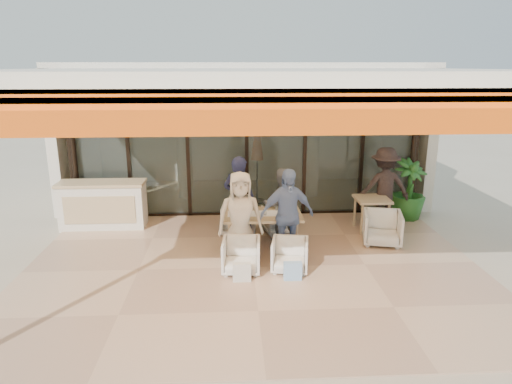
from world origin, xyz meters
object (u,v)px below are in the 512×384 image
at_px(chair_near_right, 290,254).
at_px(chair_far_right, 278,219).
at_px(chair_near_left, 241,254).
at_px(standing_woman, 384,187).
at_px(diner_navy, 239,200).
at_px(diner_cream, 240,217).
at_px(side_table, 372,203).
at_px(side_chair, 382,227).
at_px(potted_palm, 408,190).
at_px(dining_table, 262,216).
at_px(diner_grey, 281,206).
at_px(chair_far_left, 239,217).
at_px(host_counter, 103,204).
at_px(diner_periwinkle, 287,215).

bearing_deg(chair_near_right, chair_far_right, 99.86).
height_order(chair_near_left, standing_woman, standing_woman).
distance_m(chair_far_right, diner_navy, 1.13).
xyz_separation_m(diner_cream, side_table, (2.83, 1.37, -0.20)).
relative_size(side_chair, potted_palm, 0.53).
distance_m(dining_table, chair_near_right, 1.11).
relative_size(standing_woman, potted_palm, 1.25).
height_order(dining_table, chair_far_right, dining_table).
relative_size(chair_near_left, diner_navy, 0.37).
distance_m(diner_grey, standing_woman, 2.51).
bearing_deg(potted_palm, diner_grey, -158.23).
bearing_deg(diner_cream, diner_navy, 86.31).
xyz_separation_m(diner_grey, standing_woman, (2.36, 0.84, 0.12)).
height_order(dining_table, chair_far_left, dining_table).
bearing_deg(chair_near_left, side_chair, 25.62).
relative_size(chair_far_left, chair_far_right, 1.16).
height_order(chair_near_left, potted_palm, potted_palm).
xyz_separation_m(chair_far_right, standing_woman, (2.36, 0.34, 0.57)).
bearing_deg(side_table, host_counter, 174.58).
bearing_deg(diner_cream, standing_woman, 24.89).
distance_m(side_chair, potted_palm, 1.87).
distance_m(chair_near_left, side_chair, 3.05).
bearing_deg(side_chair, chair_far_left, 178.03).
relative_size(chair_far_left, diner_grey, 0.48).
relative_size(chair_far_left, diner_navy, 0.41).
bearing_deg(dining_table, side_chair, 3.98).
relative_size(diner_cream, diner_periwinkle, 0.97).
distance_m(dining_table, diner_cream, 0.63).
bearing_deg(host_counter, diner_grey, -15.08).
height_order(chair_far_right, diner_grey, diner_grey).
xyz_separation_m(chair_far_right, chair_near_left, (-0.84, -1.90, 0.02)).
xyz_separation_m(host_counter, diner_periwinkle, (3.80, -1.92, 0.33)).
bearing_deg(side_chair, chair_near_left, -145.01).
bearing_deg(side_table, diner_navy, -170.49).
distance_m(host_counter, chair_near_right, 4.51).
xyz_separation_m(diner_periwinkle, potted_palm, (3.06, 2.12, -0.15)).
bearing_deg(side_table, standing_woman, 45.15).
bearing_deg(diner_navy, chair_near_right, 141.62).
bearing_deg(chair_far_right, standing_woman, 174.59).
distance_m(diner_periwinkle, standing_woman, 2.93).
distance_m(chair_near_right, standing_woman, 3.30).
height_order(diner_cream, side_chair, diner_cream).
bearing_deg(chair_near_right, chair_far_left, 123.71).
relative_size(chair_far_left, diner_periwinkle, 0.42).
xyz_separation_m(chair_far_left, diner_navy, (0.00, -0.50, 0.53)).
distance_m(chair_near_right, diner_navy, 1.73).
height_order(diner_grey, diner_periwinkle, diner_periwinkle).
bearing_deg(diner_cream, diner_grey, 43.28).
bearing_deg(chair_far_right, potted_palm, 179.59).
xyz_separation_m(dining_table, chair_far_right, (0.43, 0.94, -0.37)).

